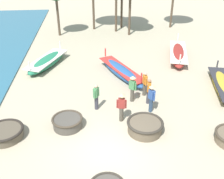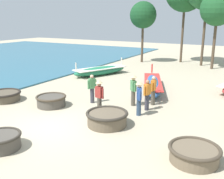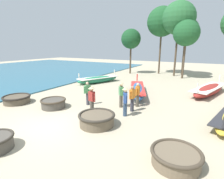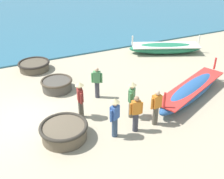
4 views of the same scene
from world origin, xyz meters
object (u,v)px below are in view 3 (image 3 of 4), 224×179
Objects in this scene: fisherman_with_hat at (138,94)px; tree_tall_back at (186,33)px; fisherman_hauling at (125,100)px; coracle_tilted at (17,99)px; long_boat_red_hull at (209,90)px; tree_right_mid at (179,18)px; coracle_far_right at (97,119)px; fisherman_by_coracle at (121,93)px; long_boat_ochre_hull at (137,90)px; fisherman_crouching at (88,93)px; fisherman_standing_left at (92,98)px; tree_left_mid at (186,31)px; coracle_far_left at (53,103)px; tree_center at (162,22)px; fisherman_standing_right at (132,98)px; coracle_beside_post at (176,157)px; long_boat_white_hull at (98,79)px; tree_rightmost at (131,39)px.

tree_tall_back reaches higher than fisherman_with_hat.
fisherman_hauling reaches higher than fisherman_with_hat.
coracle_tilted is at bearing -168.28° from fisherman_hauling.
tree_tall_back is at bearing 114.01° from long_boat_red_hull.
tree_right_mid is (-1.22, 1.39, 1.90)m from tree_tall_back.
fisherman_by_coracle is (-0.15, 2.98, 0.62)m from coracle_far_right.
fisherman_hauling is at bearing -77.10° from long_boat_ochre_hull.
fisherman_with_hat is (3.02, 1.28, 0.00)m from fisherman_crouching.
coracle_far_right is 1.61m from fisherman_standing_left.
fisherman_hauling is 17.78m from tree_left_mid.
fisherman_with_hat is at bearing 31.78° from coracle_far_left.
coracle_tilted is 20.15m from tree_center.
tree_right_mid reaches higher than fisherman_with_hat.
tree_tall_back reaches higher than fisherman_by_coracle.
tree_left_mid is 0.80× the size of tree_right_mid.
long_boat_red_hull is (4.73, 9.30, 0.04)m from coracle_far_right.
coracle_tilted is at bearing 178.20° from coracle_far_right.
long_boat_ochre_hull is 0.60× the size of tree_center.
fisherman_crouching is 2.25m from fisherman_by_coracle.
fisherman_standing_right is 0.94× the size of fisherman_by_coracle.
fisherman_by_coracle reaches higher than coracle_tilted.
tree_right_mid is (-0.25, 14.78, 6.34)m from fisherman_standing_right.
fisherman_hauling is (1.75, 0.72, 0.00)m from fisherman_standing_left.
tree_left_mid is (1.63, 12.50, 5.38)m from long_boat_ochre_hull.
fisherman_with_hat is at bearing 89.42° from fisherman_hauling.
long_boat_red_hull is 0.62× the size of tree_right_mid.
coracle_tilted is 0.34× the size of long_boat_ochre_hull.
fisherman_standing_left is 18.61m from tree_left_mid.
coracle_far_left is at bearing -135.17° from long_boat_red_hull.
fisherman_by_coracle reaches higher than coracle_far_left.
fisherman_crouching is at bearing -91.70° from tree_center.
fisherman_standing_left is at bearing -95.42° from tree_right_mid.
fisherman_hauling is 14.94m from tree_tall_back.
fisherman_standing_right is at bearing -94.13° from tree_tall_back.
tree_right_mid is (4.36, 16.66, 6.87)m from coracle_far_left.
coracle_beside_post is 0.31× the size of long_boat_ochre_hull.
tree_center is at bearing 144.95° from tree_tall_back.
tree_left_mid reaches higher than long_boat_red_hull.
long_boat_red_hull is 11.41m from tree_right_mid.
fisherman_with_hat is 0.21× the size of tree_left_mid.
tree_center is at bearing 106.31° from coracle_beside_post.
fisherman_standing_left reaches higher than coracle_far_left.
long_boat_red_hull is 8.55m from fisherman_hauling.
fisherman_hauling reaches higher than long_boat_white_hull.
long_boat_ochre_hull is at bearing 58.04° from coracle_far_left.
tree_tall_back is 2.91m from tree_left_mid.
tree_left_mid is (6.73, 2.31, 0.96)m from tree_rightmost.
fisherman_hauling is 17.99m from tree_center.
coracle_far_left is at bearing -76.35° from long_boat_white_hull.
long_boat_white_hull is 8.35m from fisherman_with_hat.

